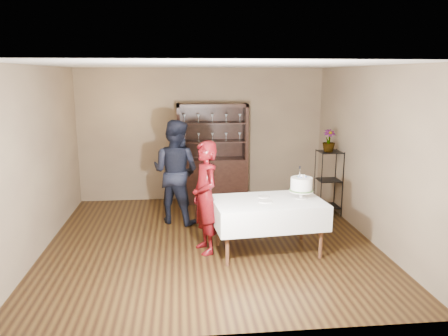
{
  "coord_description": "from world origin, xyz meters",
  "views": [
    {
      "loc": [
        -0.45,
        -6.42,
        2.57
      ],
      "look_at": [
        0.22,
        0.1,
        1.16
      ],
      "focal_mm": 35.0,
      "sensor_mm": 36.0,
      "label": 1
    }
  ],
  "objects_px": {
    "plant_etagere": "(328,180)",
    "cake_table": "(268,213)",
    "potted_plant": "(329,141)",
    "china_hutch": "(212,170)",
    "cake": "(301,185)",
    "woman": "(205,197)",
    "man": "(176,172)"
  },
  "relations": [
    {
      "from": "woman",
      "to": "potted_plant",
      "type": "distance_m",
      "value": 2.84
    },
    {
      "from": "china_hutch",
      "to": "cake",
      "type": "xyz_separation_m",
      "value": [
        1.1,
        -2.65,
        0.32
      ]
    },
    {
      "from": "china_hutch",
      "to": "cake_table",
      "type": "distance_m",
      "value": 2.78
    },
    {
      "from": "man",
      "to": "potted_plant",
      "type": "relative_size",
      "value": 4.45
    },
    {
      "from": "plant_etagere",
      "to": "man",
      "type": "distance_m",
      "value": 2.83
    },
    {
      "from": "plant_etagere",
      "to": "cake_table",
      "type": "height_order",
      "value": "plant_etagere"
    },
    {
      "from": "cake_table",
      "to": "potted_plant",
      "type": "relative_size",
      "value": 4.06
    },
    {
      "from": "china_hutch",
      "to": "man",
      "type": "relative_size",
      "value": 1.1
    },
    {
      "from": "cake_table",
      "to": "man",
      "type": "bearing_deg",
      "value": 131.69
    },
    {
      "from": "woman",
      "to": "cake",
      "type": "relative_size",
      "value": 3.38
    },
    {
      "from": "china_hutch",
      "to": "plant_etagere",
      "type": "distance_m",
      "value": 2.33
    },
    {
      "from": "cake",
      "to": "cake_table",
      "type": "bearing_deg",
      "value": -172.44
    },
    {
      "from": "china_hutch",
      "to": "potted_plant",
      "type": "xyz_separation_m",
      "value": [
        2.03,
        -1.1,
        0.73
      ]
    },
    {
      "from": "man",
      "to": "woman",
      "type": "bearing_deg",
      "value": 135.94
    },
    {
      "from": "man",
      "to": "cake",
      "type": "distance_m",
      "value": 2.33
    },
    {
      "from": "china_hutch",
      "to": "potted_plant",
      "type": "relative_size",
      "value": 4.91
    },
    {
      "from": "plant_etagere",
      "to": "man",
      "type": "bearing_deg",
      "value": -176.74
    },
    {
      "from": "man",
      "to": "potted_plant",
      "type": "bearing_deg",
      "value": -149.05
    },
    {
      "from": "china_hutch",
      "to": "cake",
      "type": "relative_size",
      "value": 4.1
    },
    {
      "from": "man",
      "to": "plant_etagere",
      "type": "bearing_deg",
      "value": -148.2
    },
    {
      "from": "cake_table",
      "to": "man",
      "type": "xyz_separation_m",
      "value": [
        -1.34,
        1.5,
        0.31
      ]
    },
    {
      "from": "plant_etagere",
      "to": "woman",
      "type": "relative_size",
      "value": 0.73
    },
    {
      "from": "china_hutch",
      "to": "woman",
      "type": "bearing_deg",
      "value": -96.58
    },
    {
      "from": "potted_plant",
      "to": "plant_etagere",
      "type": "bearing_deg",
      "value": 43.68
    },
    {
      "from": "plant_etagere",
      "to": "woman",
      "type": "distance_m",
      "value": 2.85
    },
    {
      "from": "china_hutch",
      "to": "plant_etagere",
      "type": "xyz_separation_m",
      "value": [
        2.08,
        -1.05,
        -0.01
      ]
    },
    {
      "from": "cake_table",
      "to": "cake",
      "type": "bearing_deg",
      "value": 7.56
    },
    {
      "from": "woman",
      "to": "man",
      "type": "height_order",
      "value": "man"
    },
    {
      "from": "plant_etagere",
      "to": "cake_table",
      "type": "relative_size",
      "value": 0.73
    },
    {
      "from": "potted_plant",
      "to": "china_hutch",
      "type": "bearing_deg",
      "value": 151.7
    },
    {
      "from": "cake_table",
      "to": "potted_plant",
      "type": "height_order",
      "value": "potted_plant"
    },
    {
      "from": "china_hutch",
      "to": "woman",
      "type": "height_order",
      "value": "china_hutch"
    }
  ]
}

